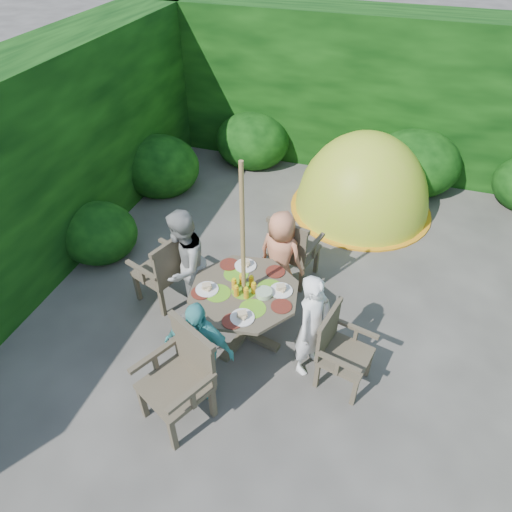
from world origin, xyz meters
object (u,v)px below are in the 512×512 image
(child_right, at_px, (313,326))
(child_back, at_px, (281,256))
(garden_chair_right, at_px, (339,349))
(child_front, at_px, (199,349))
(dome_tent, at_px, (359,209))
(garden_chair_front, at_px, (182,376))
(patio_table, at_px, (245,298))
(garden_chair_back, at_px, (292,249))
(parasol_pole, at_px, (243,261))
(child_left, at_px, (184,265))
(garden_chair_left, at_px, (165,269))

(child_right, bearing_deg, child_back, 56.67)
(garden_chair_right, height_order, child_right, child_right)
(child_front, distance_m, dome_tent, 3.93)
(garden_chair_front, relative_size, child_right, 0.82)
(patio_table, relative_size, garden_chair_right, 1.68)
(garden_chair_front, xyz_separation_m, dome_tent, (1.09, 4.03, -0.54))
(patio_table, relative_size, child_back, 1.21)
(garden_chair_back, xyz_separation_m, dome_tent, (0.61, 1.89, -0.50))
(parasol_pole, relative_size, garden_chair_back, 2.36)
(parasol_pole, relative_size, garden_chair_front, 2.19)
(garden_chair_right, xyz_separation_m, child_left, (-1.85, 0.43, 0.23))
(child_back, xyz_separation_m, child_front, (-0.36, -1.56, -0.00))
(patio_table, bearing_deg, garden_chair_left, 167.50)
(dome_tent, bearing_deg, garden_chair_right, -67.18)
(garden_chair_right, height_order, child_back, child_back)
(patio_table, xyz_separation_m, child_left, (-0.78, 0.18, 0.10))
(garden_chair_front, xyz_separation_m, child_right, (1.01, 0.89, 0.08))
(child_back, bearing_deg, patio_table, 93.17)
(garden_chair_right, distance_m, garden_chair_front, 1.54)
(garden_chair_right, height_order, garden_chair_front, garden_chair_front)
(garden_chair_back, relative_size, child_front, 0.79)
(garden_chair_left, height_order, child_front, child_front)
(garden_chair_back, bearing_deg, patio_table, 90.16)
(patio_table, height_order, child_front, child_front)
(garden_chair_back, height_order, child_back, child_back)
(garden_chair_right, relative_size, child_right, 0.70)
(parasol_pole, xyz_separation_m, garden_chair_back, (0.25, 1.07, -0.60))
(child_front, bearing_deg, dome_tent, 71.78)
(garden_chair_front, height_order, child_right, child_right)
(garden_chair_back, bearing_deg, garden_chair_front, 90.50)
(child_right, relative_size, child_front, 1.04)
(dome_tent, bearing_deg, parasol_pole, -87.20)
(child_front, height_order, dome_tent, dome_tent)
(garden_chair_left, xyz_separation_m, garden_chair_back, (1.32, 0.83, -0.00))
(parasol_pole, bearing_deg, child_right, -13.02)
(garden_chair_right, xyz_separation_m, child_front, (-1.26, -0.53, 0.14))
(garden_chair_right, distance_m, child_left, 1.92)
(garden_chair_front, xyz_separation_m, child_front, (0.05, 0.29, 0.06))
(child_right, distance_m, dome_tent, 3.20)
(patio_table, bearing_deg, child_left, 167.04)
(patio_table, height_order, garden_chair_front, garden_chair_front)
(garden_chair_back, relative_size, garden_chair_front, 0.93)
(child_left, distance_m, child_back, 1.14)
(garden_chair_right, bearing_deg, child_front, 125.70)
(garden_chair_left, relative_size, child_left, 0.68)
(garden_chair_front, height_order, dome_tent, dome_tent)
(parasol_pole, distance_m, child_right, 0.94)
(garden_chair_front, relative_size, dome_tent, 0.39)
(garden_chair_back, xyz_separation_m, garden_chair_front, (-0.47, -2.14, 0.04))
(child_left, bearing_deg, dome_tent, 145.18)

